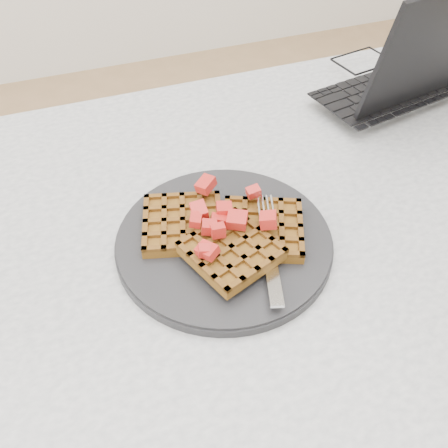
# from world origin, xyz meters

# --- Properties ---
(ground) EXTENTS (4.00, 4.00, 0.00)m
(ground) POSITION_xyz_m (0.00, 0.00, 0.00)
(ground) COLOR tan
(ground) RESTS_ON ground
(table) EXTENTS (1.20, 0.80, 0.75)m
(table) POSITION_xyz_m (0.00, 0.00, 0.64)
(table) COLOR silver
(table) RESTS_ON ground
(plate) EXTENTS (0.29, 0.29, 0.02)m
(plate) POSITION_xyz_m (-0.11, -0.03, 0.76)
(plate) COLOR black
(plate) RESTS_ON table
(waffles) EXTENTS (0.23, 0.20, 0.03)m
(waffles) POSITION_xyz_m (-0.11, -0.03, 0.78)
(waffles) COLOR brown
(waffles) RESTS_ON plate
(strawberry_pile) EXTENTS (0.15, 0.15, 0.02)m
(strawberry_pile) POSITION_xyz_m (-0.11, -0.03, 0.80)
(strawberry_pile) COLOR #A31514
(strawberry_pile) RESTS_ON waffles
(fork) EXTENTS (0.08, 0.18, 0.02)m
(fork) POSITION_xyz_m (-0.07, -0.07, 0.77)
(fork) COLOR silver
(fork) RESTS_ON plate
(laptop) EXTENTS (0.37, 0.30, 0.23)m
(laptop) POSITION_xyz_m (0.32, 0.24, 0.79)
(laptop) COLOR black
(laptop) RESTS_ON table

